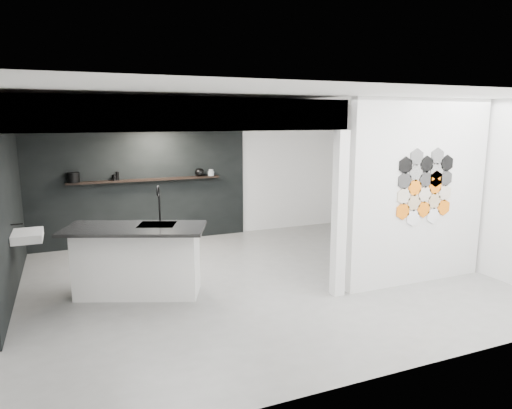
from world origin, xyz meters
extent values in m
cube|color=slate|center=(0.00, 0.00, -0.01)|extent=(7.00, 6.00, 0.01)
cube|color=silver|center=(2.23, -1.00, 1.40)|extent=(2.45, 0.15, 2.80)
cube|color=black|center=(-1.30, 2.97, 1.18)|extent=(4.40, 0.04, 2.35)
cube|color=black|center=(-3.47, 1.00, 1.18)|extent=(0.04, 4.00, 2.35)
cube|color=silver|center=(-1.30, 1.00, 2.55)|extent=(4.40, 4.00, 0.40)
cube|color=silver|center=(0.82, -1.00, 1.18)|extent=(0.16, 0.16, 2.35)
cube|color=silver|center=(-1.30, -0.92, 2.55)|extent=(4.40, 0.16, 0.40)
cube|color=silver|center=(-3.24, 0.80, 0.85)|extent=(0.40, 0.60, 0.12)
cube|color=black|center=(-1.20, 2.87, 1.30)|extent=(3.00, 0.15, 0.04)
cube|color=silver|center=(-1.81, 0.12, 0.49)|extent=(1.81, 1.22, 0.98)
cube|color=black|center=(-1.84, 0.04, 1.00)|extent=(2.11, 1.52, 0.05)
cube|color=black|center=(-1.53, 0.07, 1.01)|extent=(0.64, 0.59, 0.02)
cylinder|color=black|center=(-1.44, 0.28, 1.25)|extent=(0.04, 0.04, 0.45)
torus|color=black|center=(-1.47, 0.21, 1.47)|extent=(0.08, 0.16, 0.16)
cylinder|color=black|center=(-2.55, 2.87, 1.42)|extent=(0.25, 0.25, 0.19)
ellipsoid|color=black|center=(-0.10, 2.87, 1.40)|extent=(0.26, 0.26, 0.17)
cylinder|color=gray|center=(0.15, 2.87, 1.37)|extent=(0.14, 0.14, 0.09)
cylinder|color=gray|center=(0.15, 2.87, 1.39)|extent=(0.12, 0.12, 0.13)
cylinder|color=black|center=(-1.75, 2.87, 1.41)|extent=(0.07, 0.07, 0.17)
cylinder|color=black|center=(-1.81, 2.87, 1.38)|extent=(0.11, 0.11, 0.11)
cylinder|color=orange|center=(1.86, -1.09, 1.16)|extent=(0.26, 0.02, 0.26)
cylinder|color=beige|center=(1.86, -1.09, 1.39)|extent=(0.26, 0.02, 0.26)
cylinder|color=#2D2D2D|center=(1.86, -1.09, 1.61)|extent=(0.26, 0.02, 0.26)
cylinder|color=black|center=(1.86, -1.09, 1.84)|extent=(0.26, 0.02, 0.26)
cylinder|color=white|center=(2.06, -1.09, 1.05)|extent=(0.26, 0.02, 0.26)
cylinder|color=tan|center=(2.06, -1.09, 1.27)|extent=(0.26, 0.02, 0.26)
cylinder|color=orange|center=(2.06, -1.09, 1.50)|extent=(0.26, 0.02, 0.26)
cylinder|color=silver|center=(2.06, -1.09, 1.73)|extent=(0.26, 0.02, 0.26)
cylinder|color=black|center=(2.06, -1.09, 1.95)|extent=(0.26, 0.02, 0.26)
cylinder|color=orange|center=(2.25, -1.09, 1.16)|extent=(0.26, 0.02, 0.26)
cylinder|color=beige|center=(2.25, -1.09, 1.39)|extent=(0.26, 0.02, 0.26)
cylinder|color=#2D2D2D|center=(2.25, -1.09, 1.61)|extent=(0.26, 0.02, 0.26)
cylinder|color=black|center=(2.25, -1.09, 1.84)|extent=(0.26, 0.02, 0.26)
cylinder|color=white|center=(2.44, -1.09, 1.05)|extent=(0.26, 0.02, 0.26)
cylinder|color=tan|center=(2.44, -1.09, 1.27)|extent=(0.26, 0.02, 0.26)
cylinder|color=orange|center=(2.44, -1.09, 1.50)|extent=(0.26, 0.02, 0.26)
cylinder|color=silver|center=(2.44, -1.09, 1.73)|extent=(0.26, 0.02, 0.26)
cylinder|color=black|center=(2.44, -1.09, 1.95)|extent=(0.26, 0.02, 0.26)
cylinder|color=orange|center=(2.64, -1.09, 1.16)|extent=(0.26, 0.02, 0.26)
cylinder|color=beige|center=(2.64, -1.09, 1.39)|extent=(0.26, 0.02, 0.26)
cylinder|color=#2D2D2D|center=(2.64, -1.09, 1.61)|extent=(0.26, 0.02, 0.26)
cylinder|color=black|center=(2.64, -1.09, 1.84)|extent=(0.26, 0.02, 0.26)
cylinder|color=orange|center=(2.44, -1.09, 1.61)|extent=(0.26, 0.02, 0.26)
camera|label=1|loc=(-2.67, -6.30, 2.50)|focal=32.00mm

